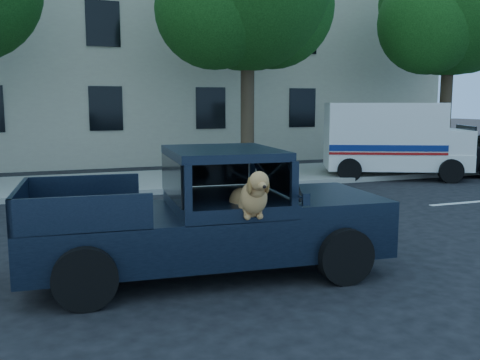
{
  "coord_description": "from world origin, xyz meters",
  "views": [
    {
      "loc": [
        -1.4,
        -6.56,
        2.4
      ],
      "look_at": [
        1.13,
        0.1,
        1.37
      ],
      "focal_mm": 40.0,
      "sensor_mm": 36.0,
      "label": 1
    }
  ],
  "objects": [
    {
      "name": "pickup_truck",
      "position": [
        0.7,
        0.49,
        0.6
      ],
      "size": [
        5.09,
        2.74,
        1.77
      ],
      "rotation": [
        0.0,
        0.0,
        -0.09
      ],
      "color": "black",
      "rests_on": "ground"
    },
    {
      "name": "ground",
      "position": [
        0.0,
        0.0,
        0.0
      ],
      "size": [
        120.0,
        120.0,
        0.0
      ],
      "primitive_type": "plane",
      "color": "black",
      "rests_on": "ground"
    },
    {
      "name": "mail_truck",
      "position": [
        9.21,
        7.68,
        1.05
      ],
      "size": [
        4.83,
        3.67,
        2.4
      ],
      "rotation": [
        0.0,
        0.0,
        -0.43
      ],
      "color": "silver",
      "rests_on": "ground"
    },
    {
      "name": "street_tree_right",
      "position": [
        13.03,
        9.62,
        5.71
      ],
      "size": [
        6.0,
        5.2,
        8.6
      ],
      "color": "#332619",
      "rests_on": "ground"
    },
    {
      "name": "lane_stripes",
      "position": [
        2.0,
        3.4,
        0.01
      ],
      "size": [
        21.6,
        0.14,
        0.01
      ],
      "primitive_type": null,
      "color": "silver",
      "rests_on": "ground"
    },
    {
      "name": "building_main",
      "position": [
        3.0,
        16.5,
        4.5
      ],
      "size": [
        26.0,
        6.0,
        9.0
      ],
      "primitive_type": "cube",
      "color": "beige",
      "rests_on": "ground"
    },
    {
      "name": "far_sidewalk",
      "position": [
        0.0,
        9.2,
        0.07
      ],
      "size": [
        60.0,
        4.0,
        0.15
      ],
      "primitive_type": "cube",
      "color": "gray",
      "rests_on": "ground"
    }
  ]
}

